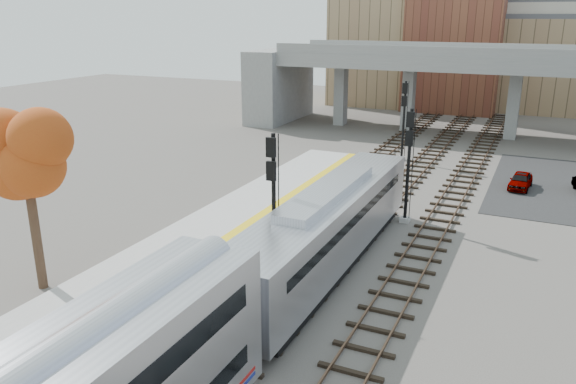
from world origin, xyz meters
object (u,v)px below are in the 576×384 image
Objects in this scene: signal_mast_near at (273,207)px; tree at (24,154)px; car_a at (521,180)px; locomotive at (328,227)px; signal_mast_far at (403,122)px; signal_mast_mid at (408,167)px.

signal_mast_near is 11.48m from tree.
car_a is at bearing 53.66° from tree.
signal_mast_near is (-2.10, -1.92, 1.34)m from locomotive.
signal_mast_near is 0.82× the size of tree.
signal_mast_far is 33.15m from tree.
locomotive reaches higher than car_a.
signal_mast_far reaches higher than car_a.
signal_mast_mid reaches higher than signal_mast_far.
signal_mast_far is at bearing 159.91° from car_a.
signal_mast_near reaches higher than locomotive.
locomotive is at bearing 42.43° from signal_mast_near.
signal_mast_near is 1.03× the size of signal_mast_far.
signal_mast_mid is (2.00, 8.35, 1.30)m from locomotive.
car_a is at bearing 64.02° from signal_mast_near.
locomotive is 14.54m from tree.
signal_mast_mid is 1.02× the size of signal_mast_far.
locomotive is 2.71× the size of signal_mast_far.
signal_mast_far is 11.67m from car_a.
signal_mast_far is at bearing 95.02° from locomotive.
signal_mast_far is 0.79× the size of tree.
tree is at bearing -148.59° from signal_mast_near.
tree is (-9.47, -5.78, 2.94)m from signal_mast_near.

